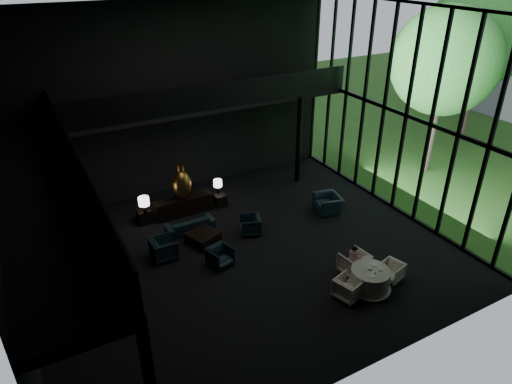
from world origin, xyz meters
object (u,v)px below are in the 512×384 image
window_armchair (328,201)px  child (354,254)px  dining_table (369,281)px  console (183,206)px  sofa (190,223)px  dining_chair_north (354,261)px  table_lamp_left (144,202)px  side_table_left (144,216)px  bronze_urn (182,184)px  lounge_armchair_west (164,247)px  coffee_table (203,238)px  lounge_armchair_south (220,256)px  table_lamp_right (218,184)px  side_table_right (220,200)px  lounge_armchair_east (250,224)px  dining_chair_east (391,271)px  dining_chair_west (349,287)px

window_armchair → child: bearing=-13.3°
window_armchair → dining_table: bearing=-9.6°
console → sofa: bearing=-100.4°
dining_chair_north → child: (-0.04, 0.02, 0.29)m
dining_chair_north → console: bearing=-67.0°
table_lamp_left → dining_chair_north: (5.18, -6.23, -0.59)m
side_table_left → bronze_urn: bearing=-4.2°
bronze_urn → child: bearing=-60.8°
lounge_armchair_west → coffee_table: lounge_armchair_west is taller
lounge_armchair_west → child: 6.47m
console → lounge_armchair_south: bearing=-92.0°
console → coffee_table: console is taller
table_lamp_right → lounge_armchair_south: 4.35m
side_table_right → lounge_armchair_south: bearing=-114.7°
lounge_armchair_west → lounge_armchair_east: bearing=-90.9°
side_table_left → lounge_armchair_south: size_ratio=0.74×
lounge_armchair_east → dining_chair_north: (1.87, -3.80, 0.07)m
side_table_left → dining_chair_north: dining_chair_north is taller
console → table_lamp_right: bearing=3.7°
bronze_urn → lounge_armchair_east: bronze_urn is taller
side_table_right → dining_chair_east: dining_chair_east is taller
table_lamp_right → side_table_left: bearing=179.8°
bronze_urn → side_table_right: bronze_urn is taller
bronze_urn → dining_chair_north: (3.58, -6.36, -0.91)m
bronze_urn → lounge_armchair_west: bronze_urn is taller
table_lamp_right → sofa: (-1.84, -1.39, -0.62)m
side_table_right → child: child is taller
lounge_armchair_east → dining_table: size_ratio=0.57×
lounge_armchair_west → table_lamp_left: bearing=-1.8°
bronze_urn → lounge_armchair_west: 3.16m
lounge_armchair_east → sofa: bearing=-101.1°
table_lamp_left → side_table_right: (3.20, 0.05, -0.79)m
side_table_left → table_lamp_right: (3.20, -0.01, 0.67)m
lounge_armchair_south → coffee_table: lounge_armchair_south is taller
lounge_armchair_east → side_table_left: bearing=-106.8°
side_table_right → table_lamp_right: table_lamp_right is taller
table_lamp_left → lounge_armchair_south: (1.47, -3.71, -0.68)m
side_table_right → dining_chair_west: size_ratio=0.66×
table_lamp_left → dining_table: size_ratio=0.50×
lounge_armchair_south → window_armchair: 5.55m
side_table_left → sofa: (1.36, -1.40, 0.05)m
console → table_lamp_left: table_lamp_left is taller
console → dining_chair_west: 7.71m
side_table_right → child: size_ratio=0.83×
lounge_armchair_south → console: bearing=72.9°
dining_chair_west → child: child is taller
lounge_armchair_south → dining_chair_east: lounge_armchair_south is taller
side_table_right → table_lamp_left: bearing=-179.1°
lounge_armchair_east → window_armchair: size_ratio=0.72×
dining_chair_north → dining_chair_east: dining_chair_north is taller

